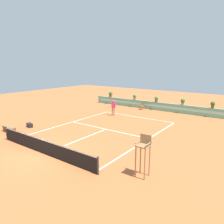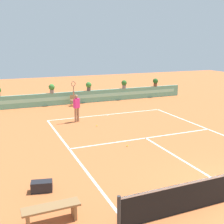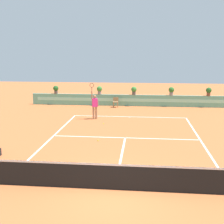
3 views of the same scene
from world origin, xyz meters
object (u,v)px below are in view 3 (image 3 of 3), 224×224
Objects in this scene: tennis_ball_near_baseline at (98,140)px; potted_plant_left at (99,90)px; potted_plant_far_left at (56,89)px; tennis_ball_mid_court at (104,124)px; potted_plant_right at (171,91)px; potted_plant_far_right at (209,91)px; ball_kid_chair at (116,102)px; potted_plant_centre at (134,90)px; tennis_player at (95,105)px.

potted_plant_left reaches higher than tennis_ball_near_baseline.
tennis_ball_near_baseline is at bearing -63.21° from potted_plant_far_left.
potted_plant_right is at bearing 53.93° from tennis_ball_mid_court.
tennis_ball_near_baseline is 0.09× the size of potted_plant_far_right.
potted_plant_far_left is at bearing 127.16° from tennis_ball_mid_court.
potted_plant_far_left is at bearing 180.00° from potted_plant_far_right.
ball_kid_chair reaches higher than tennis_ball_mid_court.
tennis_ball_near_baseline is 10.94m from potted_plant_centre.
tennis_player is at bearing -51.15° from potted_plant_far_left.
potted_plant_far_left is at bearing 116.79° from tennis_ball_near_baseline.
potted_plant_centre is 1.00× the size of potted_plant_right.
ball_kid_chair is 5.61m from potted_plant_far_left.
potted_plant_far_left is (-13.42, 0.00, 0.00)m from potted_plant_far_right.
potted_plant_far_right is at bearing 0.00° from potted_plant_far_left.
tennis_ball_near_baseline is 10.92m from potted_plant_left.
potted_plant_right is at bearing 0.00° from potted_plant_centre.
tennis_player is 3.57× the size of potted_plant_centre.
potted_plant_centre is 1.00× the size of potted_plant_far_right.
potted_plant_far_right and potted_plant_far_left have the same top height.
potted_plant_centre and potted_plant_far_right have the same top height.
potted_plant_far_right reaches higher than tennis_ball_near_baseline.
potted_plant_centre is 6.39m from potted_plant_far_right.
tennis_ball_near_baseline is at bearing -126.70° from potted_plant_far_right.
potted_plant_right is (5.85, 5.48, 0.36)m from tennis_player.
tennis_ball_mid_court is at bearing -104.55° from potted_plant_centre.
potted_plant_centre is at bearing 64.50° from tennis_player.
potted_plant_left is at bearing 180.00° from potted_plant_far_right.
ball_kid_chair is 1.17× the size of potted_plant_far_right.
potted_plant_centre is (2.61, 5.48, 0.36)m from tennis_player.
tennis_ball_mid_court is 7.27m from potted_plant_centre.
potted_plant_centre is at bearing 0.00° from potted_plant_left.
potted_plant_right is at bearing 65.71° from tennis_ball_near_baseline.
tennis_ball_mid_court is 8.65m from potted_plant_right.
potted_plant_left is (-1.45, 10.73, 1.38)m from tennis_ball_near_baseline.
tennis_ball_mid_court is 0.09× the size of potted_plant_right.
ball_kid_chair is 1.17× the size of potted_plant_centre.
tennis_ball_near_baseline is 11.86m from potted_plant_right.
tennis_ball_mid_court is at bearing 92.79° from tennis_ball_near_baseline.
potted_plant_centre is 3.24m from potted_plant_right.
potted_plant_right and potted_plant_far_left have the same top height.
tennis_player reaches higher than potted_plant_right.
potted_plant_left is at bearing 100.39° from tennis_ball_mid_court.
potted_plant_right reaches higher than tennis_ball_near_baseline.
tennis_player is 3.57× the size of potted_plant_left.
ball_kid_chair is 0.33× the size of tennis_player.
ball_kid_chair is 4.93m from potted_plant_right.
tennis_player reaches higher than tennis_ball_mid_court.
potted_plant_far_left is (-4.41, 5.48, 0.36)m from tennis_player.
ball_kid_chair is at bearing -174.73° from potted_plant_far_right.
tennis_ball_mid_court is (0.82, -1.43, -1.02)m from tennis_player.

